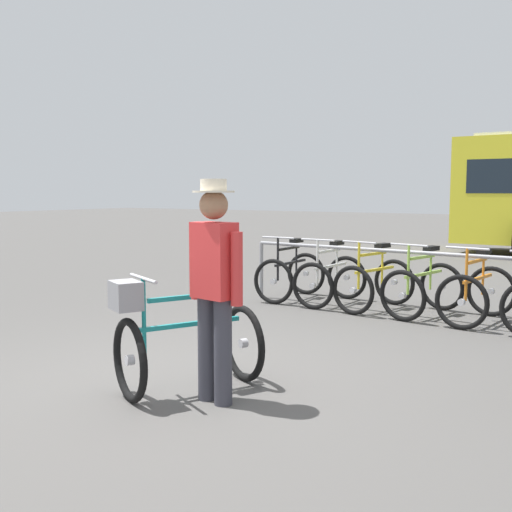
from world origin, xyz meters
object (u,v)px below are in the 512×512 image
at_px(racked_bike_black, 290,275).
at_px(featured_bicycle, 179,339).
at_px(person_with_featured_bike, 214,281).
at_px(racked_bike_yellow, 375,283).
at_px(racked_bike_lime, 423,288).
at_px(racked_bike_orange, 477,294).
at_px(racked_bike_white, 330,279).

height_order(racked_bike_black, featured_bicycle, same).
xyz_separation_m(racked_bike_black, person_with_featured_bike, (1.79, -4.31, 0.58)).
relative_size(racked_bike_yellow, featured_bicycle, 0.95).
xyz_separation_m(racked_bike_lime, racked_bike_orange, (0.70, -0.05, -0.00)).
bearing_deg(racked_bike_orange, racked_bike_black, 175.58).
bearing_deg(racked_bike_white, racked_bike_lime, -4.42).
height_order(racked_bike_black, racked_bike_lime, same).
relative_size(racked_bike_black, person_with_featured_bike, 0.64).
bearing_deg(racked_bike_yellow, racked_bike_black, 175.58).
relative_size(racked_bike_white, featured_bicycle, 0.90).
height_order(racked_bike_lime, person_with_featured_bike, person_with_featured_bike).
bearing_deg(person_with_featured_bike, racked_bike_black, 112.51).
bearing_deg(featured_bicycle, racked_bike_yellow, 90.21).
height_order(racked_bike_yellow, racked_bike_orange, same).
bearing_deg(racked_bike_orange, racked_bike_lime, 175.58).
bearing_deg(racked_bike_black, featured_bicycle, -71.77).
relative_size(racked_bike_black, racked_bike_yellow, 0.92).
xyz_separation_m(racked_bike_orange, person_with_featured_bike, (-1.00, -4.10, 0.58)).
bearing_deg(person_with_featured_bike, racked_bike_white, 104.35).
distance_m(racked_bike_black, person_with_featured_bike, 4.70).
distance_m(racked_bike_yellow, person_with_featured_bike, 4.26).
bearing_deg(racked_bike_yellow, racked_bike_white, 175.58).
relative_size(racked_bike_yellow, person_with_featured_bike, 0.69).
bearing_deg(racked_bike_lime, racked_bike_yellow, 175.58).
distance_m(racked_bike_black, racked_bike_white, 0.70).
relative_size(racked_bike_yellow, racked_bike_orange, 1.02).
xyz_separation_m(racked_bike_lime, featured_bicycle, (-0.68, -4.12, 0.08)).
distance_m(racked_bike_lime, person_with_featured_bike, 4.20).
height_order(racked_bike_black, racked_bike_orange, same).
distance_m(racked_bike_yellow, featured_bicycle, 4.18).
bearing_deg(racked_bike_white, person_with_featured_bike, -75.65).
height_order(racked_bike_white, racked_bike_orange, same).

